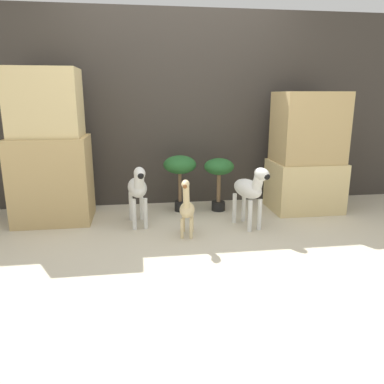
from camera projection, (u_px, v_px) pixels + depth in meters
The scene contains 9 objects.
ground_plane at pixel (195, 240), 3.40m from camera, with size 14.00×14.00×0.00m, color beige.
wall_back at pixel (179, 110), 4.34m from camera, with size 6.40×0.08×2.20m.
rock_pillar_left at pixel (50, 152), 3.75m from camera, with size 0.75×0.58×1.53m.
rock_pillar_right at pixel (306, 155), 4.15m from camera, with size 0.75×0.58×1.31m.
zebra_right at pixel (250, 189), 3.61m from camera, with size 0.29×0.54×0.63m.
zebra_left at pixel (138, 188), 3.66m from camera, with size 0.23×0.54×0.63m.
giraffe_figurine at pixel (187, 207), 3.41m from camera, with size 0.19×0.40×0.57m.
potted_palm_front at pixel (219, 171), 4.15m from camera, with size 0.33×0.33×0.60m.
potted_palm_back at pixel (180, 168), 4.12m from camera, with size 0.36×0.36×0.63m.
Camera 1 is at (-0.48, -3.14, 1.28)m, focal length 35.00 mm.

